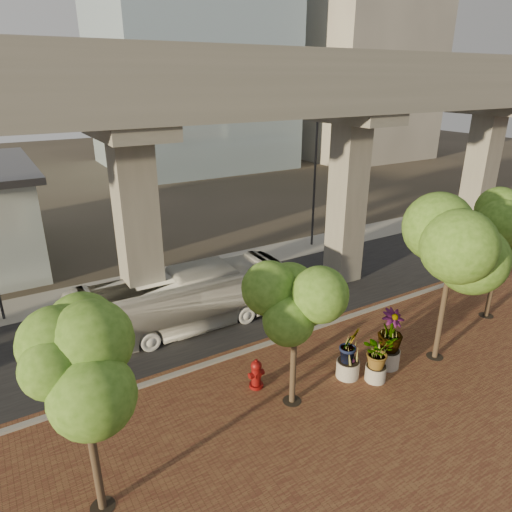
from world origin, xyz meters
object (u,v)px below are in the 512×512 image
fire_hydrant (256,374)px  parked_car (456,220)px  transit_bus (183,301)px  planter_front (378,354)px

fire_hydrant → parked_car: bearing=20.5°
fire_hydrant → transit_bus: bearing=96.3°
fire_hydrant → planter_front: (4.26, -2.06, 0.62)m
planter_front → fire_hydrant: bearing=154.2°
parked_car → fire_hydrant: bearing=99.6°
fire_hydrant → planter_front: size_ratio=0.62×
transit_bus → fire_hydrant: size_ratio=8.51×
transit_bus → fire_hydrant: bearing=-172.7°
parked_car → transit_bus: bearing=86.7°
transit_bus → planter_front: (4.88, -7.67, -0.18)m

